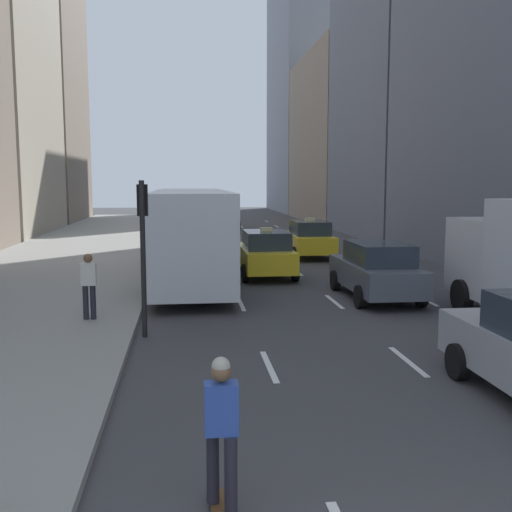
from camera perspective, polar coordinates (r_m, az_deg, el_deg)
name	(u,v)px	position (r m, az deg, el deg)	size (l,w,h in m)	color
sidewalk_left	(80,253)	(30.82, -16.41, 0.31)	(8.00, 66.00, 0.15)	gray
lane_markings	(285,262)	(26.77, 2.77, -0.54)	(5.72, 56.00, 0.01)	white
building_row_right	(392,28)	(43.46, 12.80, 20.43)	(6.00, 78.29, 33.88)	gray
taxi_lead	(266,253)	(22.58, 0.92, 0.27)	(2.02, 4.40, 1.87)	yellow
taxi_second	(309,239)	(28.43, 5.06, 1.66)	(2.02, 4.40, 1.87)	yellow
taxi_third	(226,217)	(45.24, -2.91, 3.71)	(2.02, 4.40, 1.87)	yellow
sedan_silver_behind	(376,270)	(18.66, 11.40, -1.31)	(2.02, 4.58, 1.74)	#565B66
city_bus	(191,232)	(21.59, -6.25, 2.33)	(2.80, 11.61, 3.25)	silver
skateboarder	(221,428)	(6.64, -3.31, -16.05)	(0.36, 0.80, 1.75)	brown
pedestrian_far_walking	(89,283)	(15.44, -15.64, -2.49)	(0.36, 0.22, 1.65)	#23232D
traffic_light_pole	(143,233)	(13.90, -10.73, 2.19)	(0.24, 0.42, 3.60)	black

